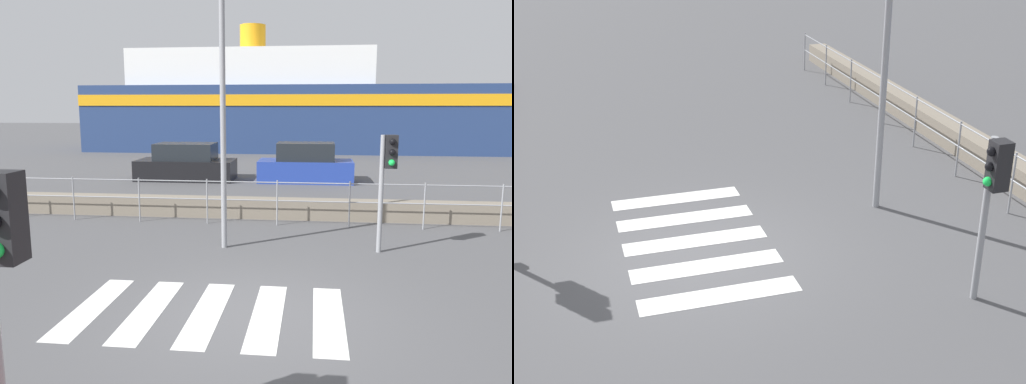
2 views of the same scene
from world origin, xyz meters
TOP-DOWN VIEW (x-y plane):
  - ground_plane at (0.00, 0.00)m, footprint 160.00×160.00m
  - crosswalk at (-0.62, 0.00)m, footprint 4.05×2.40m
  - seawall at (0.00, 6.53)m, footprint 24.48×0.55m
  - harbor_fence at (-0.00, 5.65)m, footprint 22.08×0.04m
  - traffic_light_far at (2.42, 3.49)m, footprint 0.34×0.32m
  - streetlamp at (-0.99, 3.25)m, footprint 0.32×1.35m
  - ferry_boat at (-0.70, 28.88)m, footprint 29.11×8.21m
  - parked_car_black at (-4.39, 13.35)m, footprint 4.04×1.86m
  - parked_car_blue at (0.58, 13.35)m, footprint 3.81×1.71m

SIDE VIEW (x-z plane):
  - ground_plane at x=0.00m, z-range 0.00..0.00m
  - crosswalk at x=-0.62m, z-range 0.00..0.01m
  - seawall at x=0.00m, z-range 0.00..0.53m
  - parked_car_black at x=-4.39m, z-range -0.11..1.41m
  - parked_car_blue at x=0.58m, z-range -0.12..1.48m
  - harbor_fence at x=0.00m, z-range 0.19..1.37m
  - traffic_light_far at x=2.42m, z-range 0.58..3.05m
  - ferry_boat at x=-0.70m, z-range -1.41..7.19m
  - streetlamp at x=-0.99m, z-range 0.78..7.77m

